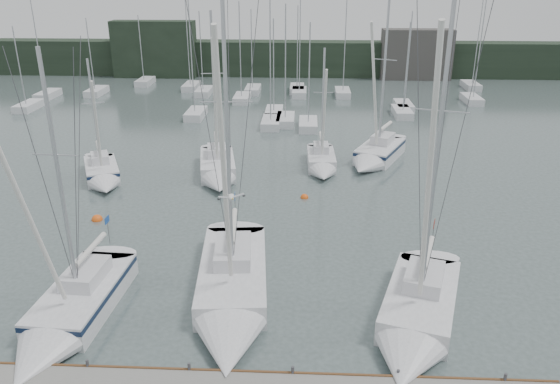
{
  "coord_description": "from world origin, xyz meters",
  "views": [
    {
      "loc": [
        2.33,
        -20.78,
        14.72
      ],
      "look_at": [
        1.07,
        5.0,
        4.2
      ],
      "focal_mm": 35.0,
      "sensor_mm": 36.0,
      "label": 1
    }
  ],
  "objects_px": {
    "buoy_a": "(240,227)",
    "buoy_c": "(97,220)",
    "sailboat_mid_a": "(103,176)",
    "sailboat_mid_c": "(322,165)",
    "sailboat_near_center": "(231,302)",
    "buoy_b": "(304,198)",
    "sailboat_near_right": "(415,325)",
    "sailboat_mid_d": "(374,156)",
    "sailboat_near_left": "(66,319)",
    "sailboat_mid_b": "(218,172)"
  },
  "relations": [
    {
      "from": "sailboat_near_center",
      "to": "buoy_b",
      "type": "xyz_separation_m",
      "value": [
        3.28,
        13.94,
        -0.56
      ]
    },
    {
      "from": "sailboat_mid_c",
      "to": "sailboat_near_left",
      "type": "bearing_deg",
      "value": -120.57
    },
    {
      "from": "sailboat_mid_b",
      "to": "sailboat_mid_c",
      "type": "xyz_separation_m",
      "value": [
        7.89,
        2.23,
        -0.08
      ]
    },
    {
      "from": "sailboat_mid_d",
      "to": "buoy_c",
      "type": "xyz_separation_m",
      "value": [
        -18.8,
        -11.82,
        -0.64
      ]
    },
    {
      "from": "sailboat_near_left",
      "to": "sailboat_mid_d",
      "type": "xyz_separation_m",
      "value": [
        15.98,
        23.13,
        0.06
      ]
    },
    {
      "from": "sailboat_near_left",
      "to": "sailboat_near_center",
      "type": "bearing_deg",
      "value": 16.46
    },
    {
      "from": "sailboat_mid_b",
      "to": "sailboat_mid_d",
      "type": "xyz_separation_m",
      "value": [
        12.22,
        4.18,
        0.04
      ]
    },
    {
      "from": "sailboat_mid_c",
      "to": "sailboat_mid_d",
      "type": "bearing_deg",
      "value": 22.42
    },
    {
      "from": "sailboat_near_center",
      "to": "sailboat_mid_b",
      "type": "distance_m",
      "value": 17.6
    },
    {
      "from": "buoy_b",
      "to": "buoy_a",
      "type": "bearing_deg",
      "value": -129.12
    },
    {
      "from": "sailboat_near_center",
      "to": "sailboat_mid_d",
      "type": "bearing_deg",
      "value": 62.33
    },
    {
      "from": "buoy_b",
      "to": "buoy_c",
      "type": "xyz_separation_m",
      "value": [
        -13.15,
        -4.28,
        0.0
      ]
    },
    {
      "from": "sailboat_near_left",
      "to": "buoy_c",
      "type": "bearing_deg",
      "value": 107.22
    },
    {
      "from": "sailboat_near_center",
      "to": "sailboat_near_right",
      "type": "height_order",
      "value": "sailboat_near_right"
    },
    {
      "from": "sailboat_near_right",
      "to": "sailboat_mid_b",
      "type": "bearing_deg",
      "value": 139.28
    },
    {
      "from": "sailboat_near_right",
      "to": "buoy_b",
      "type": "bearing_deg",
      "value": 125.41
    },
    {
      "from": "buoy_c",
      "to": "sailboat_near_right",
      "type": "bearing_deg",
      "value": -31.45
    },
    {
      "from": "buoy_a",
      "to": "sailboat_mid_a",
      "type": "bearing_deg",
      "value": 147.38
    },
    {
      "from": "sailboat_near_right",
      "to": "sailboat_mid_d",
      "type": "height_order",
      "value": "sailboat_near_right"
    },
    {
      "from": "sailboat_mid_a",
      "to": "buoy_c",
      "type": "height_order",
      "value": "sailboat_mid_a"
    },
    {
      "from": "sailboat_mid_a",
      "to": "sailboat_mid_b",
      "type": "relative_size",
      "value": 0.75
    },
    {
      "from": "sailboat_near_left",
      "to": "buoy_a",
      "type": "bearing_deg",
      "value": 62.52
    },
    {
      "from": "sailboat_mid_a",
      "to": "buoy_a",
      "type": "height_order",
      "value": "sailboat_mid_a"
    },
    {
      "from": "sailboat_near_right",
      "to": "sailboat_near_left",
      "type": "bearing_deg",
      "value": -161.06
    },
    {
      "from": "buoy_c",
      "to": "sailboat_near_left",
      "type": "bearing_deg",
      "value": -76.02
    },
    {
      "from": "sailboat_near_left",
      "to": "sailboat_mid_d",
      "type": "relative_size",
      "value": 0.94
    },
    {
      "from": "sailboat_mid_c",
      "to": "sailboat_mid_b",
      "type": "bearing_deg",
      "value": -165.94
    },
    {
      "from": "sailboat_mid_d",
      "to": "sailboat_near_right",
      "type": "bearing_deg",
      "value": -67.01
    },
    {
      "from": "sailboat_near_center",
      "to": "sailboat_mid_c",
      "type": "xyz_separation_m",
      "value": [
        4.61,
        19.53,
        -0.05
      ]
    },
    {
      "from": "sailboat_mid_b",
      "to": "buoy_a",
      "type": "distance_m",
      "value": 8.65
    },
    {
      "from": "buoy_b",
      "to": "buoy_c",
      "type": "height_order",
      "value": "buoy_c"
    },
    {
      "from": "sailboat_near_center",
      "to": "buoy_b",
      "type": "height_order",
      "value": "sailboat_near_center"
    },
    {
      "from": "sailboat_near_right",
      "to": "buoy_b",
      "type": "relative_size",
      "value": 29.09
    },
    {
      "from": "buoy_a",
      "to": "buoy_c",
      "type": "bearing_deg",
      "value": 176.36
    },
    {
      "from": "sailboat_mid_b",
      "to": "sailboat_mid_d",
      "type": "bearing_deg",
      "value": 8.51
    },
    {
      "from": "sailboat_near_center",
      "to": "sailboat_near_right",
      "type": "relative_size",
      "value": 0.99
    },
    {
      "from": "sailboat_near_center",
      "to": "sailboat_mid_c",
      "type": "height_order",
      "value": "sailboat_near_center"
    },
    {
      "from": "sailboat_mid_a",
      "to": "buoy_c",
      "type": "bearing_deg",
      "value": -97.56
    },
    {
      "from": "sailboat_mid_c",
      "to": "buoy_b",
      "type": "relative_size",
      "value": 17.97
    },
    {
      "from": "buoy_c",
      "to": "buoy_b",
      "type": "bearing_deg",
      "value": 18.04
    },
    {
      "from": "sailboat_mid_d",
      "to": "buoy_b",
      "type": "xyz_separation_m",
      "value": [
        -5.65,
        -7.54,
        -0.64
      ]
    },
    {
      "from": "sailboat_mid_c",
      "to": "sailboat_mid_d",
      "type": "distance_m",
      "value": 4.74
    },
    {
      "from": "buoy_a",
      "to": "buoy_c",
      "type": "height_order",
      "value": "buoy_c"
    },
    {
      "from": "sailboat_near_left",
      "to": "buoy_b",
      "type": "relative_size",
      "value": 23.25
    },
    {
      "from": "sailboat_near_center",
      "to": "sailboat_mid_a",
      "type": "bearing_deg",
      "value": 120.92
    },
    {
      "from": "sailboat_mid_c",
      "to": "buoy_c",
      "type": "height_order",
      "value": "sailboat_mid_c"
    },
    {
      "from": "sailboat_near_right",
      "to": "buoy_a",
      "type": "height_order",
      "value": "sailboat_near_right"
    },
    {
      "from": "sailboat_mid_c",
      "to": "buoy_b",
      "type": "distance_m",
      "value": 5.77
    },
    {
      "from": "sailboat_mid_a",
      "to": "buoy_c",
      "type": "distance_m",
      "value": 6.78
    },
    {
      "from": "sailboat_mid_d",
      "to": "sailboat_mid_c",
      "type": "bearing_deg",
      "value": -130.83
    }
  ]
}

